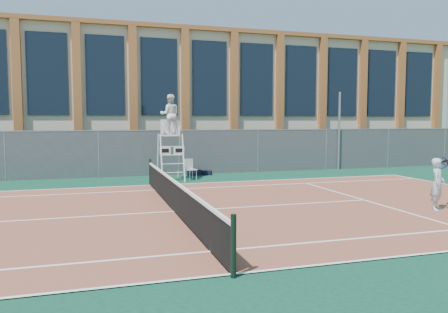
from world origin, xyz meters
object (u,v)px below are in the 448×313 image
object	(u,v)px
umpire_chair	(170,117)
tennis_player	(438,184)
plastic_chair	(190,167)
steel_pole	(339,131)

from	to	relation	value
umpire_chair	tennis_player	xyz separation A→B (m)	(6.43, -9.06, -2.05)
umpire_chair	plastic_chair	size ratio (longest dim) A/B	4.15
umpire_chair	plastic_chair	distance (m)	2.46
steel_pole	tennis_player	bearing A→B (deg)	-106.65
tennis_player	umpire_chair	bearing A→B (deg)	125.36
plastic_chair	tennis_player	world-z (taller)	tennis_player
umpire_chair	tennis_player	bearing A→B (deg)	-54.64
steel_pole	umpire_chair	world-z (taller)	steel_pole
steel_pole	umpire_chair	xyz separation A→B (m)	(-9.63, -1.65, 0.73)
umpire_chair	plastic_chair	bearing A→B (deg)	-8.90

